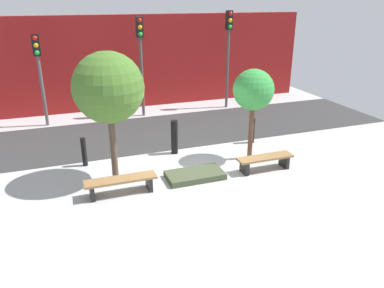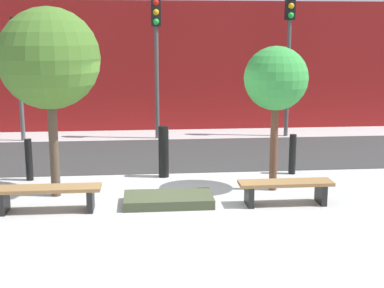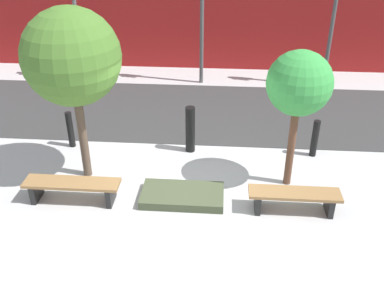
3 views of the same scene
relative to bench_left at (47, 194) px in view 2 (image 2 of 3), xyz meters
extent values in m
plane|color=#AFAFAF|center=(2.07, 0.33, -0.31)|extent=(18.00, 18.00, 0.00)
cube|color=#333333|center=(2.07, 4.25, -0.31)|extent=(18.00, 3.84, 0.01)
cube|color=maroon|center=(2.07, 8.09, 1.68)|extent=(16.20, 0.50, 4.00)
cube|color=black|center=(-0.73, 0.00, -0.13)|extent=(0.10, 0.43, 0.37)
cube|color=black|center=(0.73, 0.00, -0.13)|extent=(0.10, 0.43, 0.37)
cube|color=olive|center=(0.00, 0.00, 0.09)|extent=(1.81, 0.44, 0.06)
cube|color=black|center=(3.49, 0.00, -0.13)|extent=(0.10, 0.42, 0.36)
cube|color=black|center=(4.80, 0.00, -0.13)|extent=(0.10, 0.42, 0.36)
cube|color=olive|center=(4.14, 0.00, 0.08)|extent=(1.67, 0.43, 0.06)
cube|color=#404831|center=(2.07, 0.20, -0.23)|extent=(1.58, 0.83, 0.17)
cylinder|color=#4F3F31|center=(0.00, 0.92, 0.71)|extent=(0.17, 0.17, 2.05)
sphere|color=#467129|center=(0.00, 0.92, 2.24)|extent=(1.83, 1.83, 1.83)
cylinder|color=brown|center=(4.14, 0.92, 0.60)|extent=(0.15, 0.15, 1.83)
sphere|color=green|center=(4.14, 0.92, 1.85)|extent=(1.21, 1.21, 1.21)
cylinder|color=black|center=(-0.71, 2.08, 0.12)|extent=(0.15, 0.15, 0.87)
cylinder|color=black|center=(2.07, 2.08, 0.23)|extent=(0.22, 0.22, 1.09)
cylinder|color=black|center=(4.86, 2.08, 0.12)|extent=(0.15, 0.15, 0.87)
cylinder|color=#585858|center=(-1.76, 6.47, 1.41)|extent=(0.12, 0.12, 3.44)
cube|color=black|center=(-1.76, 6.47, 2.74)|extent=(0.28, 0.16, 0.78)
sphere|color=red|center=(-1.76, 6.37, 3.00)|extent=(0.17, 0.17, 0.17)
sphere|color=orange|center=(-1.76, 6.37, 2.74)|extent=(0.17, 0.17, 0.17)
sphere|color=green|center=(-1.76, 6.37, 2.48)|extent=(0.17, 0.17, 0.17)
cylinder|color=#4C4C4C|center=(2.07, 6.47, 1.67)|extent=(0.12, 0.12, 3.97)
cube|color=black|center=(2.07, 6.47, 3.27)|extent=(0.28, 0.16, 0.78)
sphere|color=red|center=(2.07, 6.37, 3.53)|extent=(0.17, 0.17, 0.17)
sphere|color=orange|center=(2.07, 6.37, 3.27)|extent=(0.17, 0.17, 0.17)
sphere|color=green|center=(2.07, 6.37, 3.01)|extent=(0.17, 0.17, 0.17)
cylinder|color=#4A4A4A|center=(5.91, 6.47, 1.77)|extent=(0.12, 0.12, 4.16)
cube|color=black|center=(5.91, 6.47, 3.46)|extent=(0.28, 0.16, 0.78)
sphere|color=orange|center=(5.91, 6.37, 3.46)|extent=(0.17, 0.17, 0.17)
sphere|color=green|center=(5.91, 6.37, 3.20)|extent=(0.17, 0.17, 0.17)
camera|label=1|loc=(-1.17, -8.53, 4.36)|focal=35.00mm
camera|label=2|loc=(1.64, -8.92, 2.65)|focal=50.00mm
camera|label=3|loc=(2.77, -6.46, 4.65)|focal=40.00mm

